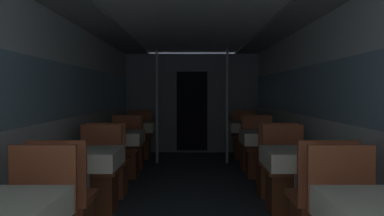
{
  "coord_description": "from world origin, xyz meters",
  "views": [
    {
      "loc": [
        0.0,
        -1.29,
        1.25
      ],
      "look_at": [
        -0.0,
        2.81,
        1.11
      ],
      "focal_mm": 40.0,
      "sensor_mm": 36.0,
      "label": 1
    }
  ],
  "objects_px": {
    "chair_left_far_1": "(98,184)",
    "support_pole_left_3": "(157,105)",
    "dining_table_right_1": "(301,162)",
    "chair_right_near_2": "(275,173)",
    "dining_table_left_2": "(118,140)",
    "chair_left_far_2": "(125,158)",
    "dining_table_left_1": "(84,162)",
    "chair_left_near_3": "(131,152)",
    "dining_table_right_3": "(249,129)",
    "support_pole_right_3": "(228,105)",
    "chair_left_near_2": "(110,173)",
    "chair_right_far_1": "(287,184)",
    "dining_table_left_3": "(136,129)",
    "chair_right_far_2": "(260,158)",
    "chair_left_far_3": "(140,143)",
    "dining_table_right_2": "(267,140)",
    "chair_right_far_3": "(245,143)",
    "chair_right_near_3": "(253,152)"
  },
  "relations": [
    {
      "from": "dining_table_left_2",
      "to": "chair_left_far_2",
      "type": "relative_size",
      "value": 0.81
    },
    {
      "from": "chair_left_far_1",
      "to": "support_pole_right_3",
      "type": "xyz_separation_m",
      "value": [
        1.62,
        3.06,
        0.75
      ]
    },
    {
      "from": "chair_left_far_2",
      "to": "chair_left_near_3",
      "type": "height_order",
      "value": "same"
    },
    {
      "from": "chair_right_far_1",
      "to": "chair_right_far_3",
      "type": "height_order",
      "value": "same"
    },
    {
      "from": "dining_table_left_1",
      "to": "dining_table_left_2",
      "type": "xyz_separation_m",
      "value": [
        0.0,
        1.83,
        0.0
      ]
    },
    {
      "from": "chair_right_near_2",
      "to": "chair_left_near_2",
      "type": "bearing_deg",
      "value": 180.0
    },
    {
      "from": "chair_right_near_3",
      "to": "chair_left_far_3",
      "type": "bearing_deg",
      "value": 149.13
    },
    {
      "from": "dining_table_left_1",
      "to": "dining_table_right_3",
      "type": "bearing_deg",
      "value": 61.37
    },
    {
      "from": "chair_left_near_2",
      "to": "chair_left_far_2",
      "type": "distance_m",
      "value": 1.19
    },
    {
      "from": "chair_left_far_3",
      "to": "dining_table_right_2",
      "type": "height_order",
      "value": "chair_left_far_3"
    },
    {
      "from": "dining_table_left_3",
      "to": "dining_table_right_3",
      "type": "relative_size",
      "value": 1.0
    },
    {
      "from": "chair_right_far_2",
      "to": "dining_table_left_3",
      "type": "bearing_deg",
      "value": -31.67
    },
    {
      "from": "chair_left_far_1",
      "to": "support_pole_right_3",
      "type": "height_order",
      "value": "support_pole_right_3"
    },
    {
      "from": "chair_left_far_1",
      "to": "dining_table_left_2",
      "type": "relative_size",
      "value": 1.23
    },
    {
      "from": "dining_table_left_3",
      "to": "support_pole_left_3",
      "type": "relative_size",
      "value": 0.36
    },
    {
      "from": "dining_table_left_2",
      "to": "chair_left_near_3",
      "type": "relative_size",
      "value": 0.81
    },
    {
      "from": "chair_left_far_1",
      "to": "support_pole_right_3",
      "type": "bearing_deg",
      "value": -117.89
    },
    {
      "from": "chair_left_near_3",
      "to": "dining_table_right_3",
      "type": "bearing_deg",
      "value": 16.64
    },
    {
      "from": "dining_table_right_2",
      "to": "chair_right_far_2",
      "type": "relative_size",
      "value": 0.81
    },
    {
      "from": "dining_table_right_3",
      "to": "chair_left_far_2",
      "type": "bearing_deg",
      "value": -148.33
    },
    {
      "from": "chair_left_far_3",
      "to": "dining_table_right_1",
      "type": "distance_m",
      "value": 4.71
    },
    {
      "from": "dining_table_left_1",
      "to": "chair_right_far_3",
      "type": "height_order",
      "value": "chair_right_far_3"
    },
    {
      "from": "chair_left_near_2",
      "to": "chair_right_far_1",
      "type": "xyz_separation_m",
      "value": [
        2.0,
        -0.64,
        0.0
      ]
    },
    {
      "from": "chair_left_far_2",
      "to": "chair_right_far_1",
      "type": "bearing_deg",
      "value": 137.52
    },
    {
      "from": "chair_left_far_3",
      "to": "chair_right_near_2",
      "type": "xyz_separation_m",
      "value": [
        2.0,
        -3.02,
        0.0
      ]
    },
    {
      "from": "dining_table_right_2",
      "to": "chair_right_far_3",
      "type": "height_order",
      "value": "chair_right_far_3"
    },
    {
      "from": "support_pole_left_3",
      "to": "chair_right_near_2",
      "type": "height_order",
      "value": "support_pole_left_3"
    },
    {
      "from": "chair_right_near_2",
      "to": "dining_table_right_3",
      "type": "distance_m",
      "value": 2.45
    },
    {
      "from": "chair_right_near_2",
      "to": "dining_table_right_3",
      "type": "height_order",
      "value": "chair_right_near_2"
    },
    {
      "from": "chair_right_near_2",
      "to": "dining_table_left_1",
      "type": "bearing_deg",
      "value": -148.33
    },
    {
      "from": "chair_left_far_2",
      "to": "dining_table_left_3",
      "type": "relative_size",
      "value": 1.23
    },
    {
      "from": "dining_table_left_3",
      "to": "dining_table_right_1",
      "type": "xyz_separation_m",
      "value": [
        2.0,
        -3.66,
        0.0
      ]
    },
    {
      "from": "chair_left_near_3",
      "to": "chair_right_far_2",
      "type": "xyz_separation_m",
      "value": [
        2.0,
        -0.64,
        0.0
      ]
    },
    {
      "from": "chair_left_near_3",
      "to": "dining_table_right_1",
      "type": "relative_size",
      "value": 1.23
    },
    {
      "from": "dining_table_right_3",
      "to": "chair_right_far_2",
      "type": "bearing_deg",
      "value": -90.0
    },
    {
      "from": "chair_left_far_2",
      "to": "chair_left_far_1",
      "type": "bearing_deg",
      "value": 90.0
    },
    {
      "from": "chair_left_near_3",
      "to": "dining_table_right_2",
      "type": "bearing_deg",
      "value": -31.67
    },
    {
      "from": "dining_table_left_1",
      "to": "support_pole_left_3",
      "type": "height_order",
      "value": "support_pole_left_3"
    },
    {
      "from": "dining_table_left_2",
      "to": "dining_table_right_1",
      "type": "xyz_separation_m",
      "value": [
        2.0,
        -1.83,
        0.0
      ]
    },
    {
      "from": "support_pole_left_3",
      "to": "chair_right_far_1",
      "type": "relative_size",
      "value": 2.28
    },
    {
      "from": "chair_left_far_1",
      "to": "support_pole_left_3",
      "type": "distance_m",
      "value": 3.17
    },
    {
      "from": "chair_left_near_2",
      "to": "chair_right_far_3",
      "type": "bearing_deg",
      "value": 56.55
    },
    {
      "from": "chair_left_far_1",
      "to": "chair_right_near_2",
      "type": "height_order",
      "value": "same"
    },
    {
      "from": "dining_table_left_2",
      "to": "dining_table_right_2",
      "type": "height_order",
      "value": "same"
    },
    {
      "from": "chair_right_far_1",
      "to": "support_pole_right_3",
      "type": "height_order",
      "value": "support_pole_right_3"
    },
    {
      "from": "support_pole_left_3",
      "to": "chair_right_far_2",
      "type": "xyz_separation_m",
      "value": [
        1.62,
        -1.23,
        -0.75
      ]
    },
    {
      "from": "dining_table_left_2",
      "to": "chair_right_near_3",
      "type": "xyz_separation_m",
      "value": [
        2.0,
        1.23,
        -0.33
      ]
    },
    {
      "from": "dining_table_right_1",
      "to": "chair_right_near_2",
      "type": "xyz_separation_m",
      "value": [
        -0.0,
        1.23,
        -0.33
      ]
    },
    {
      "from": "chair_left_far_2",
      "to": "chair_right_far_2",
      "type": "relative_size",
      "value": 1.0
    },
    {
      "from": "dining_table_right_2",
      "to": "chair_left_far_2",
      "type": "bearing_deg",
      "value": 163.36
    }
  ]
}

